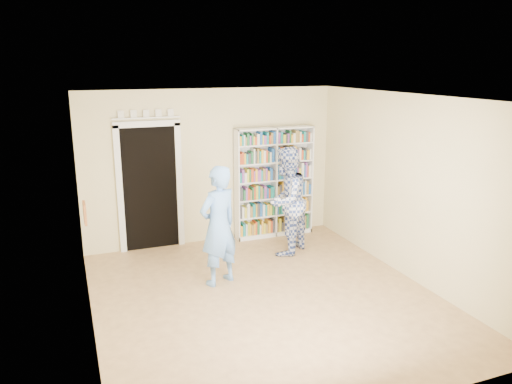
% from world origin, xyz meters
% --- Properties ---
extents(floor, '(5.00, 5.00, 0.00)m').
position_xyz_m(floor, '(0.00, 0.00, 0.00)').
color(floor, '#926A46').
rests_on(floor, ground).
extents(ceiling, '(5.00, 5.00, 0.00)m').
position_xyz_m(ceiling, '(0.00, 0.00, 2.70)').
color(ceiling, white).
rests_on(ceiling, wall_back).
extents(wall_back, '(4.50, 0.00, 4.50)m').
position_xyz_m(wall_back, '(0.00, 2.50, 1.35)').
color(wall_back, beige).
rests_on(wall_back, floor).
extents(wall_left, '(0.00, 5.00, 5.00)m').
position_xyz_m(wall_left, '(-2.25, 0.00, 1.35)').
color(wall_left, beige).
rests_on(wall_left, floor).
extents(wall_right, '(0.00, 5.00, 5.00)m').
position_xyz_m(wall_right, '(2.25, 0.00, 1.35)').
color(wall_right, beige).
rests_on(wall_right, floor).
extents(bookshelf, '(1.46, 0.27, 2.01)m').
position_xyz_m(bookshelf, '(1.12, 2.34, 1.01)').
color(bookshelf, white).
rests_on(bookshelf, floor).
extents(doorway, '(1.10, 0.08, 2.43)m').
position_xyz_m(doorway, '(-1.10, 2.48, 1.18)').
color(doorway, black).
rests_on(doorway, floor).
extents(wall_art, '(0.03, 0.25, 0.25)m').
position_xyz_m(wall_art, '(-2.23, 0.20, 1.40)').
color(wall_art, maroon).
rests_on(wall_art, wall_left).
extents(man_blue, '(0.75, 0.64, 1.74)m').
position_xyz_m(man_blue, '(-0.44, 0.69, 0.87)').
color(man_blue, '#679CE5').
rests_on(man_blue, floor).
extents(man_plaid, '(1.11, 1.08, 1.81)m').
position_xyz_m(man_plaid, '(0.94, 1.44, 0.90)').
color(man_plaid, '#2D438B').
rests_on(man_plaid, floor).
extents(paper_sheet, '(0.22, 0.04, 0.31)m').
position_xyz_m(paper_sheet, '(1.03, 1.25, 1.05)').
color(paper_sheet, white).
rests_on(paper_sheet, man_plaid).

